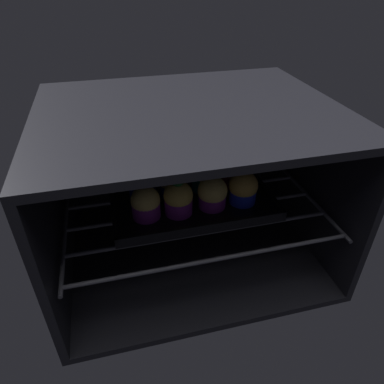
{
  "coord_description": "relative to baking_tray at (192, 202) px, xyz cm",
  "views": [
    {
      "loc": [
        -15.38,
        -40.66,
        59.57
      ],
      "look_at": [
        0.0,
        20.26,
        17.25
      ],
      "focal_mm": 32.72,
      "sensor_mm": 36.0,
      "label": 1
    }
  ],
  "objects": [
    {
      "name": "oven_cavity",
      "position": [
        0.0,
        5.99,
        2.3
      ],
      "size": [
        59.0,
        47.0,
        37.0
      ],
      "color": "black",
      "rests_on": "ground"
    },
    {
      "name": "oven_rack",
      "position": [
        0.0,
        1.74,
        -1.1
      ],
      "size": [
        54.8,
        42.0,
        0.8
      ],
      "color": "#51515B",
      "rests_on": "oven_cavity"
    },
    {
      "name": "baking_tray",
      "position": [
        0.0,
        0.0,
        0.0
      ],
      "size": [
        34.91,
        20.94,
        2.2
      ],
      "color": "black",
      "rests_on": "oven_rack"
    },
    {
      "name": "muffin_row0_col0",
      "position": [
        -10.47,
        -3.35,
        3.67
      ],
      "size": [
        5.97,
        5.97,
        6.95
      ],
      "color": "#7A238C",
      "rests_on": "baking_tray"
    },
    {
      "name": "muffin_row0_col1",
      "position": [
        -3.82,
        -3.7,
        4.02
      ],
      "size": [
        6.02,
        6.02,
        7.95
      ],
      "color": "#7A238C",
      "rests_on": "baking_tray"
    },
    {
      "name": "muffin_row0_col2",
      "position": [
        3.57,
        -3.23,
        3.8
      ],
      "size": [
        6.29,
        6.29,
        7.47
      ],
      "color": "#7A238C",
      "rests_on": "baking_tray"
    },
    {
      "name": "muffin_row0_col3",
      "position": [
        10.44,
        -3.2,
        3.85
      ],
      "size": [
        6.27,
        6.27,
        7.26
      ],
      "color": "#1928B7",
      "rests_on": "baking_tray"
    },
    {
      "name": "muffin_row1_col0",
      "position": [
        -10.26,
        3.73,
        4.05
      ],
      "size": [
        6.01,
        6.01,
        7.39
      ],
      "color": "#1928B7",
      "rests_on": "baking_tray"
    },
    {
      "name": "muffin_row1_col1",
      "position": [
        -3.63,
        3.11,
        3.93
      ],
      "size": [
        6.35,
        6.35,
        7.38
      ],
      "color": "#1928B7",
      "rests_on": "baking_tray"
    },
    {
      "name": "muffin_row1_col2",
      "position": [
        3.8,
        3.81,
        3.95
      ],
      "size": [
        5.96,
        5.96,
        7.31
      ],
      "color": "#0C8C84",
      "rests_on": "baking_tray"
    },
    {
      "name": "muffin_row1_col3",
      "position": [
        10.67,
        3.71,
        4.27
      ],
      "size": [
        6.27,
        6.27,
        7.97
      ],
      "color": "red",
      "rests_on": "baking_tray"
    }
  ]
}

